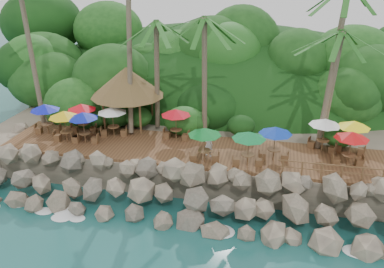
# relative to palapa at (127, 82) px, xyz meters

# --- Properties ---
(ground) EXTENTS (140.00, 140.00, 0.00)m
(ground) POSITION_rel_palapa_xyz_m (5.58, -9.11, -5.79)
(ground) COLOR #19514F
(ground) RESTS_ON ground
(land_base) EXTENTS (32.00, 25.20, 2.10)m
(land_base) POSITION_rel_palapa_xyz_m (5.58, 6.89, -4.74)
(land_base) COLOR gray
(land_base) RESTS_ON ground
(jungle_hill) EXTENTS (44.80, 28.00, 15.40)m
(jungle_hill) POSITION_rel_palapa_xyz_m (5.58, 14.39, -5.79)
(jungle_hill) COLOR #143811
(jungle_hill) RESTS_ON ground
(seawall) EXTENTS (29.00, 4.00, 2.30)m
(seawall) POSITION_rel_palapa_xyz_m (5.58, -7.11, -4.64)
(seawall) COLOR gray
(seawall) RESTS_ON ground
(terrace) EXTENTS (26.00, 5.00, 0.20)m
(terrace) POSITION_rel_palapa_xyz_m (5.58, -3.11, -3.59)
(terrace) COLOR brown
(terrace) RESTS_ON land_base
(jungle_foliage) EXTENTS (44.00, 16.00, 12.00)m
(jungle_foliage) POSITION_rel_palapa_xyz_m (5.58, 5.89, -5.79)
(jungle_foliage) COLOR #143811
(jungle_foliage) RESTS_ON ground
(foam_line) EXTENTS (25.20, 0.80, 0.06)m
(foam_line) POSITION_rel_palapa_xyz_m (5.58, -8.81, -5.76)
(foam_line) COLOR white
(foam_line) RESTS_ON ground
(palapa) EXTENTS (5.47, 5.47, 4.60)m
(palapa) POSITION_rel_palapa_xyz_m (0.00, 0.00, 0.00)
(palapa) COLOR brown
(palapa) RESTS_ON ground
(dining_clusters) EXTENTS (23.23, 5.30, 2.27)m
(dining_clusters) POSITION_rel_palapa_xyz_m (5.26, -2.96, -1.61)
(dining_clusters) COLOR brown
(dining_clusters) RESTS_ON terrace
(railing) EXTENTS (6.10, 0.10, 1.00)m
(railing) POSITION_rel_palapa_xyz_m (14.28, -5.46, -2.89)
(railing) COLOR brown
(railing) RESTS_ON terrace
(waiter) EXTENTS (0.65, 0.51, 1.59)m
(waiter) POSITION_rel_palapa_xyz_m (6.83, -3.91, -2.70)
(waiter) COLOR silver
(waiter) RESTS_ON terrace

